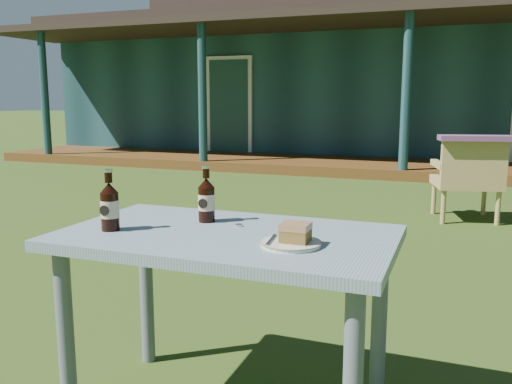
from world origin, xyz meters
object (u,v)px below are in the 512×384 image
at_px(cake_slice, 296,232).
at_px(cola_bottle_near, 206,199).
at_px(plate, 291,243).
at_px(armchair_left, 468,176).
at_px(cola_bottle_far, 110,206).
at_px(cafe_table, 227,259).

bearing_deg(cake_slice, cola_bottle_near, 153.33).
distance_m(plate, armchair_left, 4.03).
relative_size(cola_bottle_near, cola_bottle_far, 0.98).
height_order(cake_slice, cola_bottle_far, cola_bottle_far).
relative_size(cafe_table, plate, 5.88).
xyz_separation_m(cake_slice, cola_bottle_far, (-0.70, -0.04, 0.05)).
distance_m(cake_slice, armchair_left, 4.02).
bearing_deg(cake_slice, cafe_table, 163.82).
height_order(cafe_table, cola_bottle_far, cola_bottle_far).
distance_m(cola_bottle_far, armchair_left, 4.22).
relative_size(plate, cake_slice, 2.22).
distance_m(cola_bottle_near, armchair_left, 3.90).
bearing_deg(armchair_left, cafe_table, -102.52).
relative_size(cola_bottle_near, armchair_left, 0.27).
xyz_separation_m(plate, cola_bottle_far, (-0.68, -0.03, 0.08)).
bearing_deg(cafe_table, plate, -18.12).
height_order(cola_bottle_near, armchair_left, cola_bottle_near).
bearing_deg(cola_bottle_near, cola_bottle_far, -136.90).
relative_size(cafe_table, cola_bottle_near, 5.42).
xyz_separation_m(cola_bottle_far, armchair_left, (1.28, 4.01, -0.36)).
distance_m(cafe_table, plate, 0.30).
height_order(cake_slice, armchair_left, armchair_left).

